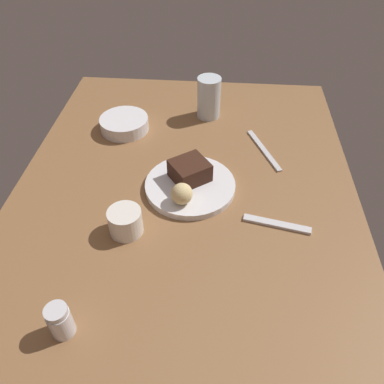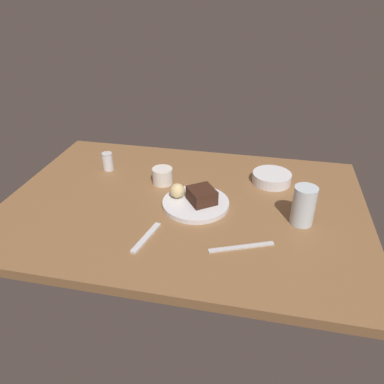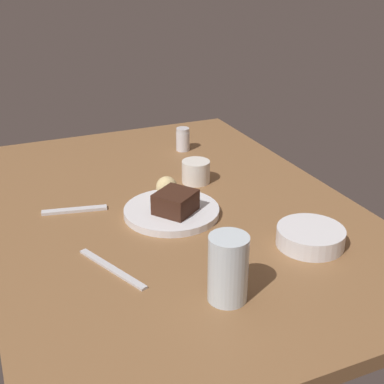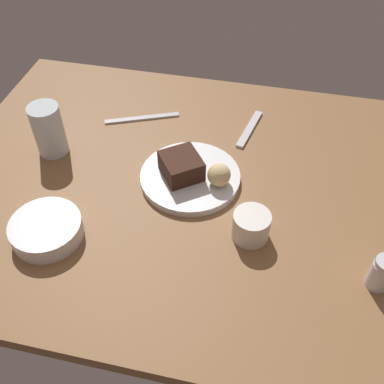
# 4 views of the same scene
# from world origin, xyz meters

# --- Properties ---
(dining_table) EXTENTS (1.20, 0.84, 0.03)m
(dining_table) POSITION_xyz_m (0.00, 0.00, 0.01)
(dining_table) COLOR brown
(dining_table) RESTS_ON ground
(dessert_plate) EXTENTS (0.22, 0.22, 0.02)m
(dessert_plate) POSITION_xyz_m (0.04, -0.01, 0.04)
(dessert_plate) COLOR silver
(dessert_plate) RESTS_ON dining_table
(chocolate_cake_slice) EXTENTS (0.11, 0.11, 0.05)m
(chocolate_cake_slice) POSITION_xyz_m (0.06, -0.01, 0.07)
(chocolate_cake_slice) COLOR #381E14
(chocolate_cake_slice) RESTS_ON dessert_plate
(bread_roll) EXTENTS (0.05, 0.05, 0.05)m
(bread_roll) POSITION_xyz_m (-0.02, 0.00, 0.07)
(bread_roll) COLOR #DBC184
(bread_roll) RESTS_ON dessert_plate
(salt_shaker) EXTENTS (0.04, 0.04, 0.07)m
(salt_shaker) POSITION_xyz_m (-0.34, 0.18, 0.06)
(salt_shaker) COLOR silver
(salt_shaker) RESTS_ON dining_table
(water_glass) EXTENTS (0.07, 0.07, 0.12)m
(water_glass) POSITION_xyz_m (0.38, -0.04, 0.09)
(water_glass) COLOR silver
(water_glass) RESTS_ON dining_table
(side_bowl) EXTENTS (0.14, 0.14, 0.04)m
(side_bowl) POSITION_xyz_m (0.28, 0.20, 0.05)
(side_bowl) COLOR silver
(side_bowl) RESTS_ON dining_table
(coffee_cup) EXTENTS (0.07, 0.07, 0.06)m
(coffee_cup) POSITION_xyz_m (-0.11, 0.11, 0.06)
(coffee_cup) COLOR silver
(coffee_cup) RESTS_ON dining_table
(dessert_spoon) EXTENTS (0.05, 0.15, 0.01)m
(dessert_spoon) POSITION_xyz_m (-0.06, -0.22, 0.03)
(dessert_spoon) COLOR silver
(dessert_spoon) RESTS_ON dining_table
(butter_knife) EXTENTS (0.18, 0.09, 0.01)m
(butter_knife) POSITION_xyz_m (0.21, -0.20, 0.03)
(butter_knife) COLOR silver
(butter_knife) RESTS_ON dining_table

